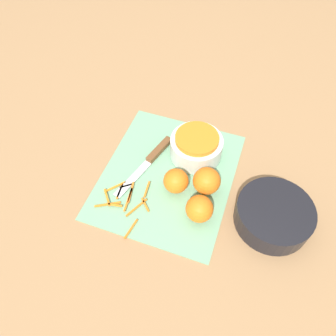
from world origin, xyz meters
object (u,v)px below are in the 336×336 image
(orange_left, at_px, (207,181))
(orange_back, at_px, (199,209))
(bowl_dark, at_px, (274,215))
(orange_right, at_px, (176,181))
(bowl_speckled, at_px, (196,146))
(knife, at_px, (154,156))

(orange_left, relative_size, orange_back, 1.06)
(bowl_dark, distance_m, orange_right, 0.27)
(orange_right, xyz_separation_m, orange_back, (0.06, 0.08, 0.00))
(bowl_speckled, relative_size, orange_left, 2.02)
(bowl_speckled, bearing_deg, bowl_dark, 60.07)
(bowl_dark, relative_size, orange_back, 2.72)
(bowl_dark, xyz_separation_m, orange_left, (-0.04, -0.19, 0.01))
(knife, relative_size, orange_right, 3.58)
(orange_left, xyz_separation_m, orange_back, (0.09, 0.01, -0.00))
(orange_right, distance_m, orange_back, 0.10)
(orange_left, bearing_deg, orange_right, -72.00)
(bowl_speckled, xyz_separation_m, orange_left, (0.11, 0.06, 0.00))
(orange_left, relative_size, orange_right, 1.10)
(orange_back, bearing_deg, bowl_speckled, -161.02)
(knife, height_order, orange_left, orange_left)
(orange_back, bearing_deg, knife, -128.33)
(bowl_dark, bearing_deg, orange_left, -100.65)
(orange_left, bearing_deg, orange_back, 3.68)
(bowl_dark, bearing_deg, knife, -104.10)
(orange_left, height_order, orange_right, orange_left)
(orange_right, bearing_deg, orange_left, 108.00)
(bowl_speckled, height_order, orange_left, bowl_speckled)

